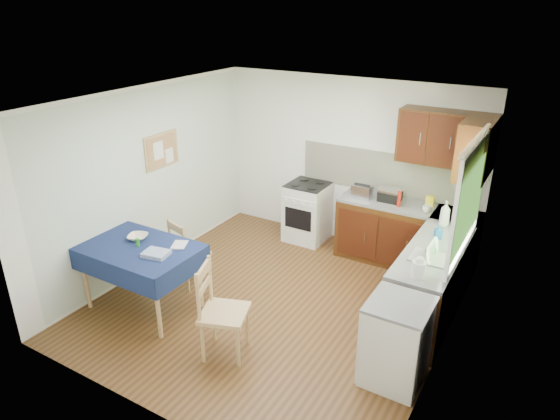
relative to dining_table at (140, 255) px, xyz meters
The scene contains 33 objects.
floor 1.75m from the dining_table, 33.47° to the left, with size 4.20×4.20×0.00m, color #452B12.
ceiling 2.39m from the dining_table, 33.47° to the left, with size 4.00×4.20×0.02m, color white.
wall_back 3.30m from the dining_table, 65.98° to the left, with size 4.00×0.02×2.50m, color white.
wall_front 1.88m from the dining_table, 42.65° to the right, with size 4.00×0.02×2.50m, color white.
wall_left 1.23m from the dining_table, 127.49° to the left, with size 0.02×4.20×2.50m, color silver.
wall_right 3.48m from the dining_table, 14.77° to the left, with size 0.02×4.20×2.50m, color white.
base_cabinets 3.44m from the dining_table, 38.49° to the left, with size 1.90×2.30×0.86m.
worktop_back 3.58m from the dining_table, 48.40° to the left, with size 1.90×0.60×0.04m, color slate.
worktop_right 3.39m from the dining_table, 26.78° to the left, with size 0.60×1.70×0.04m, color slate.
worktop_corner 4.04m from the dining_table, 41.49° to the left, with size 0.60×0.60×0.04m, color slate.
splashback 3.59m from the dining_table, 56.28° to the left, with size 2.70×0.02×0.60m, color white.
upper_cabinets 4.07m from the dining_table, 43.19° to the left, with size 1.20×0.85×0.70m.
stove 2.81m from the dining_table, 72.83° to the left, with size 0.60×0.61×0.92m.
window 3.77m from the dining_table, 25.56° to the left, with size 0.04×1.48×1.26m.
fridge 3.06m from the dining_table, ahead, with size 0.58×0.60×0.89m.
corkboard 1.60m from the dining_table, 118.66° to the left, with size 0.04×0.62×0.47m.
dining_table is the anchor object (origin of this frame).
chair_far 0.73m from the dining_table, 81.32° to the left, with size 0.51×0.51×0.93m.
chair_near 1.34m from the dining_table, ahead, with size 0.59×0.59×1.05m.
toaster 3.13m from the dining_table, 56.39° to the left, with size 0.27×0.17×0.21m.
sandwich_press 3.43m from the dining_table, 52.11° to the left, with size 0.29×0.25×0.17m.
sauce_bottle 3.43m from the dining_table, 48.26° to the left, with size 0.05×0.05×0.22m, color red.
yellow_packet 3.83m from the dining_table, 46.57° to the left, with size 0.11×0.07×0.14m, color yellow.
dish_rack 3.32m from the dining_table, 23.03° to the left, with size 0.44×0.33×0.21m.
kettle 3.16m from the dining_table, 15.58° to the left, with size 0.14×0.14×0.24m.
cup 3.68m from the dining_table, 43.88° to the left, with size 0.11×0.11×0.09m, color silver.
soap_bottle_a 3.72m from the dining_table, 37.29° to the left, with size 0.12×0.12×0.32m, color white.
soap_bottle_b 3.51m from the dining_table, 31.66° to the left, with size 0.08×0.08×0.18m, color #1D5EAB.
soap_bottle_c 3.33m from the dining_table, 24.68° to the left, with size 0.13×0.13×0.16m, color #227D37.
plate_bowl 0.25m from the dining_table, 137.90° to the left, with size 0.23×0.23×0.06m, color beige.
book 0.41m from the dining_table, 35.76° to the left, with size 0.16×0.22×0.02m, color white.
spice_jar 0.15m from the dining_table, 160.21° to the left, with size 0.05×0.05×0.10m, color green.
tea_towel 0.36m from the dining_table, 10.40° to the right, with size 0.28×0.22×0.05m, color #284692.
Camera 1 is at (2.73, -4.50, 3.51)m, focal length 32.00 mm.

